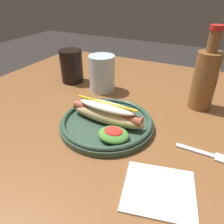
{
  "coord_description": "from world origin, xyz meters",
  "views": [
    {
      "loc": [
        0.15,
        -0.55,
        1.07
      ],
      "look_at": [
        -0.08,
        -0.1,
        0.77
      ],
      "focal_mm": 34.63,
      "sensor_mm": 36.0,
      "label": 1
    }
  ],
  "objects_px": {
    "hot_dog_plate": "(107,121)",
    "glass_bottle": "(205,78)",
    "fork": "(208,155)",
    "napkin": "(159,190)",
    "water_cup": "(102,73)",
    "soda_cup": "(72,66)"
  },
  "relations": [
    {
      "from": "hot_dog_plate",
      "to": "glass_bottle",
      "type": "distance_m",
      "value": 0.31
    },
    {
      "from": "hot_dog_plate",
      "to": "fork",
      "type": "height_order",
      "value": "hot_dog_plate"
    },
    {
      "from": "fork",
      "to": "glass_bottle",
      "type": "distance_m",
      "value": 0.25
    },
    {
      "from": "fork",
      "to": "hot_dog_plate",
      "type": "bearing_deg",
      "value": -177.34
    },
    {
      "from": "hot_dog_plate",
      "to": "soda_cup",
      "type": "xyz_separation_m",
      "value": [
        -0.27,
        0.22,
        0.04
      ]
    },
    {
      "from": "napkin",
      "to": "fork",
      "type": "bearing_deg",
      "value": 64.04
    },
    {
      "from": "soda_cup",
      "to": "glass_bottle",
      "type": "bearing_deg",
      "value": 1.43
    },
    {
      "from": "hot_dog_plate",
      "to": "soda_cup",
      "type": "relative_size",
      "value": 2.04
    },
    {
      "from": "fork",
      "to": "glass_bottle",
      "type": "bearing_deg",
      "value": 104.14
    },
    {
      "from": "glass_bottle",
      "to": "napkin",
      "type": "bearing_deg",
      "value": -92.82
    },
    {
      "from": "fork",
      "to": "soda_cup",
      "type": "bearing_deg",
      "value": 158.95
    },
    {
      "from": "fork",
      "to": "glass_bottle",
      "type": "height_order",
      "value": "glass_bottle"
    },
    {
      "from": "hot_dog_plate",
      "to": "water_cup",
      "type": "height_order",
      "value": "water_cup"
    },
    {
      "from": "soda_cup",
      "to": "napkin",
      "type": "xyz_separation_m",
      "value": [
        0.45,
        -0.35,
        -0.06
      ]
    },
    {
      "from": "glass_bottle",
      "to": "water_cup",
      "type": "bearing_deg",
      "value": -175.02
    },
    {
      "from": "glass_bottle",
      "to": "napkin",
      "type": "xyz_separation_m",
      "value": [
        -0.02,
        -0.37,
        -0.09
      ]
    },
    {
      "from": "water_cup",
      "to": "glass_bottle",
      "type": "height_order",
      "value": "glass_bottle"
    },
    {
      "from": "soda_cup",
      "to": "glass_bottle",
      "type": "distance_m",
      "value": 0.47
    },
    {
      "from": "hot_dog_plate",
      "to": "glass_bottle",
      "type": "height_order",
      "value": "glass_bottle"
    },
    {
      "from": "fork",
      "to": "napkin",
      "type": "relative_size",
      "value": 0.93
    },
    {
      "from": "fork",
      "to": "soda_cup",
      "type": "height_order",
      "value": "soda_cup"
    },
    {
      "from": "hot_dog_plate",
      "to": "napkin",
      "type": "height_order",
      "value": "hot_dog_plate"
    }
  ]
}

